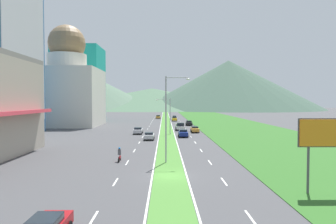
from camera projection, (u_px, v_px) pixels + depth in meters
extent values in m
plane|color=#424244|center=(169.00, 176.00, 30.64)|extent=(600.00, 600.00, 0.00)
cube|color=#477F33|center=(166.00, 126.00, 90.59)|extent=(3.20, 240.00, 0.06)
cube|color=#2D6023|center=(235.00, 126.00, 90.82)|extent=(24.00, 240.00, 0.06)
cube|color=silver|center=(93.00, 219.00, 19.51)|extent=(0.16, 2.80, 0.01)
cube|color=silver|center=(115.00, 182.00, 28.42)|extent=(0.16, 2.80, 0.01)
cube|color=silver|center=(127.00, 163.00, 37.33)|extent=(0.16, 2.80, 0.01)
cube|color=silver|center=(134.00, 151.00, 46.25)|extent=(0.16, 2.80, 0.01)
cube|color=silver|center=(139.00, 143.00, 55.16)|extent=(0.16, 2.80, 0.01)
cube|color=silver|center=(143.00, 137.00, 64.08)|extent=(0.16, 2.80, 0.01)
cube|color=silver|center=(145.00, 132.00, 72.99)|extent=(0.16, 2.80, 0.01)
cube|color=silver|center=(148.00, 129.00, 81.90)|extent=(0.16, 2.80, 0.01)
cube|color=silver|center=(149.00, 126.00, 90.82)|extent=(0.16, 2.80, 0.01)
cube|color=silver|center=(151.00, 124.00, 99.73)|extent=(0.16, 2.80, 0.01)
cube|color=silver|center=(152.00, 122.00, 108.64)|extent=(0.16, 2.80, 0.01)
cube|color=silver|center=(153.00, 120.00, 117.56)|extent=(0.16, 2.80, 0.01)
cube|color=silver|center=(154.00, 119.00, 126.47)|extent=(0.16, 2.80, 0.01)
cube|color=silver|center=(154.00, 118.00, 135.39)|extent=(0.16, 2.80, 0.01)
cube|color=silver|center=(251.00, 218.00, 19.62)|extent=(0.16, 2.80, 0.01)
cube|color=silver|center=(224.00, 182.00, 28.53)|extent=(0.16, 2.80, 0.01)
cube|color=silver|center=(210.00, 162.00, 37.45)|extent=(0.16, 2.80, 0.01)
cube|color=silver|center=(201.00, 151.00, 46.36)|extent=(0.16, 2.80, 0.01)
cube|color=silver|center=(195.00, 142.00, 55.28)|extent=(0.16, 2.80, 0.01)
cube|color=silver|center=(191.00, 137.00, 64.19)|extent=(0.16, 2.80, 0.01)
cube|color=silver|center=(188.00, 132.00, 73.10)|extent=(0.16, 2.80, 0.01)
cube|color=silver|center=(185.00, 129.00, 82.02)|extent=(0.16, 2.80, 0.01)
cube|color=silver|center=(183.00, 126.00, 90.93)|extent=(0.16, 2.80, 0.01)
cube|color=silver|center=(182.00, 124.00, 99.85)|extent=(0.16, 2.80, 0.01)
cube|color=silver|center=(180.00, 122.00, 108.76)|extent=(0.16, 2.80, 0.01)
cube|color=silver|center=(179.00, 120.00, 117.67)|extent=(0.16, 2.80, 0.01)
cube|color=silver|center=(178.00, 119.00, 126.59)|extent=(0.16, 2.80, 0.01)
cube|color=silver|center=(177.00, 118.00, 135.50)|extent=(0.16, 2.80, 0.01)
cube|color=silver|center=(160.00, 126.00, 90.57)|extent=(0.16, 240.00, 0.01)
cube|color=silver|center=(172.00, 126.00, 90.61)|extent=(0.16, 240.00, 0.01)
cube|color=#D83847|center=(3.00, 114.00, 36.71)|extent=(2.82, 24.21, 0.64)
cube|color=beige|center=(68.00, 97.00, 92.44)|extent=(19.54, 19.54, 17.28)
cylinder|color=beige|center=(67.00, 62.00, 92.04)|extent=(11.57, 11.57, 4.41)
sphere|color=olive|center=(67.00, 43.00, 91.84)|extent=(11.02, 11.02, 11.02)
cube|color=teal|center=(79.00, 84.00, 116.11)|extent=(17.01, 17.01, 27.99)
cone|color=#516B56|center=(76.00, 89.00, 270.57)|extent=(147.02, 147.02, 36.60)
cone|color=#47664C|center=(152.00, 98.00, 308.60)|extent=(212.40, 212.40, 20.21)
cone|color=#3D5647|center=(228.00, 85.00, 275.04)|extent=(162.05, 162.05, 44.08)
cylinder|color=#99999E|center=(166.00, 120.00, 36.98)|extent=(0.18, 0.18, 10.58)
cylinder|color=#99999E|center=(177.00, 77.00, 36.76)|extent=(2.66, 0.18, 0.10)
ellipsoid|color=silver|center=(188.00, 79.00, 36.75)|extent=(0.56, 0.28, 0.20)
cylinder|color=#99999E|center=(170.00, 116.00, 68.31)|extent=(0.18, 0.18, 8.14)
cylinder|color=#99999E|center=(164.00, 99.00, 68.08)|extent=(2.93, 0.24, 0.10)
ellipsoid|color=silver|center=(157.00, 100.00, 68.00)|extent=(0.56, 0.28, 0.20)
cylinder|color=#4C4C51|center=(308.00, 170.00, 24.75)|extent=(0.20, 0.20, 3.92)
cube|color=orange|center=(332.00, 133.00, 24.56)|extent=(5.20, 0.16, 2.17)
cube|color=#4C4C51|center=(331.00, 133.00, 24.68)|extent=(5.40, 0.08, 2.37)
cube|color=navy|center=(183.00, 133.00, 64.13)|extent=(1.88, 4.56, 0.77)
cube|color=black|center=(183.00, 130.00, 64.29)|extent=(1.61, 2.01, 0.45)
cylinder|color=black|center=(188.00, 136.00, 62.74)|extent=(0.22, 0.64, 0.64)
cylinder|color=black|center=(179.00, 136.00, 62.72)|extent=(0.22, 0.64, 0.64)
cylinder|color=black|center=(187.00, 134.00, 65.57)|extent=(0.22, 0.64, 0.64)
cylinder|color=black|center=(179.00, 135.00, 65.55)|extent=(0.22, 0.64, 0.64)
cube|color=navy|center=(174.00, 118.00, 126.51)|extent=(1.73, 4.25, 0.64)
cube|color=black|center=(174.00, 116.00, 126.66)|extent=(1.49, 1.87, 0.46)
cylinder|color=black|center=(177.00, 118.00, 125.21)|extent=(0.22, 0.64, 0.64)
cylinder|color=black|center=(173.00, 118.00, 125.19)|extent=(0.22, 0.64, 0.64)
cylinder|color=black|center=(176.00, 118.00, 127.85)|extent=(0.22, 0.64, 0.64)
cylinder|color=black|center=(172.00, 118.00, 127.83)|extent=(0.22, 0.64, 0.64)
cube|color=#C6842D|center=(195.00, 130.00, 73.18)|extent=(1.73, 4.63, 0.70)
cube|color=black|center=(195.00, 127.00, 73.35)|extent=(1.49, 2.04, 0.42)
cylinder|color=black|center=(199.00, 132.00, 71.77)|extent=(0.22, 0.64, 0.64)
cylinder|color=black|center=(192.00, 132.00, 71.75)|extent=(0.22, 0.64, 0.64)
cylinder|color=black|center=(198.00, 130.00, 74.64)|extent=(0.22, 0.64, 0.64)
cylinder|color=black|center=(191.00, 130.00, 74.62)|extent=(0.22, 0.64, 0.64)
cube|color=black|center=(45.00, 221.00, 16.11)|extent=(1.49, 1.80, 0.43)
cube|color=#B2B2B7|center=(149.00, 136.00, 59.35)|extent=(1.84, 4.11, 0.73)
cube|color=black|center=(149.00, 133.00, 59.17)|extent=(1.58, 1.81, 0.42)
cylinder|color=black|center=(145.00, 137.00, 60.63)|extent=(0.22, 0.64, 0.64)
cylinder|color=black|center=(154.00, 137.00, 60.65)|extent=(0.22, 0.64, 0.64)
cylinder|color=black|center=(144.00, 139.00, 58.09)|extent=(0.22, 0.64, 0.64)
cylinder|color=black|center=(153.00, 139.00, 58.10)|extent=(0.22, 0.64, 0.64)
cube|color=yellow|center=(174.00, 119.00, 113.72)|extent=(1.72, 4.07, 0.75)
cube|color=black|center=(174.00, 118.00, 113.86)|extent=(1.48, 1.79, 0.50)
cylinder|color=black|center=(177.00, 120.00, 112.48)|extent=(0.22, 0.64, 0.64)
cylinder|color=black|center=(172.00, 120.00, 112.46)|extent=(0.22, 0.64, 0.64)
cylinder|color=black|center=(177.00, 120.00, 115.00)|extent=(0.22, 0.64, 0.64)
cylinder|color=black|center=(172.00, 120.00, 114.99)|extent=(0.22, 0.64, 0.64)
cube|color=#B2B2B7|center=(138.00, 131.00, 69.91)|extent=(1.88, 4.70, 0.75)
cube|color=black|center=(138.00, 128.00, 69.70)|extent=(1.61, 2.07, 0.45)
cylinder|color=black|center=(135.00, 132.00, 71.37)|extent=(0.22, 0.64, 0.64)
cylinder|color=black|center=(143.00, 132.00, 71.39)|extent=(0.22, 0.64, 0.64)
cylinder|color=black|center=(134.00, 133.00, 68.46)|extent=(0.22, 0.64, 0.64)
cylinder|color=black|center=(142.00, 133.00, 68.48)|extent=(0.22, 0.64, 0.64)
cube|color=#C6842D|center=(158.00, 117.00, 129.63)|extent=(1.81, 4.50, 0.72)
cube|color=black|center=(158.00, 116.00, 129.43)|extent=(1.55, 1.98, 0.47)
cylinder|color=black|center=(156.00, 118.00, 131.03)|extent=(0.22, 0.64, 0.64)
cylinder|color=black|center=(160.00, 118.00, 131.05)|extent=(0.22, 0.64, 0.64)
cylinder|color=black|center=(156.00, 118.00, 128.24)|extent=(0.22, 0.64, 0.64)
cylinder|color=black|center=(160.00, 118.00, 128.26)|extent=(0.22, 0.64, 0.64)
cube|color=black|center=(189.00, 123.00, 93.50)|extent=(1.76, 4.16, 0.74)
cube|color=black|center=(189.00, 121.00, 93.64)|extent=(1.51, 1.83, 0.45)
cylinder|color=black|center=(192.00, 125.00, 92.23)|extent=(0.22, 0.64, 0.64)
cylinder|color=black|center=(187.00, 125.00, 92.21)|extent=(0.22, 0.64, 0.64)
cylinder|color=black|center=(191.00, 124.00, 94.81)|extent=(0.22, 0.64, 0.64)
cylinder|color=black|center=(186.00, 124.00, 94.79)|extent=(0.22, 0.64, 0.64)
cube|color=silver|center=(180.00, 127.00, 78.88)|extent=(2.00, 5.40, 0.80)
cube|color=black|center=(180.00, 124.00, 77.25)|extent=(1.84, 2.00, 0.80)
cube|color=silver|center=(183.00, 124.00, 79.97)|extent=(0.10, 3.20, 0.44)
cube|color=silver|center=(176.00, 124.00, 79.95)|extent=(0.10, 3.20, 0.44)
cube|color=silver|center=(179.00, 124.00, 81.51)|extent=(1.84, 0.10, 0.44)
cylinder|color=black|center=(184.00, 129.00, 77.29)|extent=(0.26, 0.80, 0.80)
cylinder|color=black|center=(176.00, 129.00, 77.27)|extent=(0.26, 0.80, 0.80)
cylinder|color=black|center=(183.00, 128.00, 80.52)|extent=(0.26, 0.80, 0.80)
cylinder|color=black|center=(176.00, 128.00, 80.50)|extent=(0.26, 0.80, 0.80)
cylinder|color=black|center=(120.00, 158.00, 38.75)|extent=(0.10, 0.60, 0.60)
cylinder|color=black|center=(119.00, 160.00, 37.35)|extent=(0.12, 0.60, 0.60)
cube|color=maroon|center=(120.00, 158.00, 38.04)|extent=(0.20, 1.12, 0.25)
ellipsoid|color=maroon|center=(120.00, 155.00, 38.23)|extent=(0.24, 0.44, 0.24)
cube|color=#4C4C51|center=(119.00, 152.00, 37.92)|extent=(0.36, 0.28, 0.70)
sphere|color=blue|center=(119.00, 148.00, 37.95)|extent=(0.26, 0.26, 0.26)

